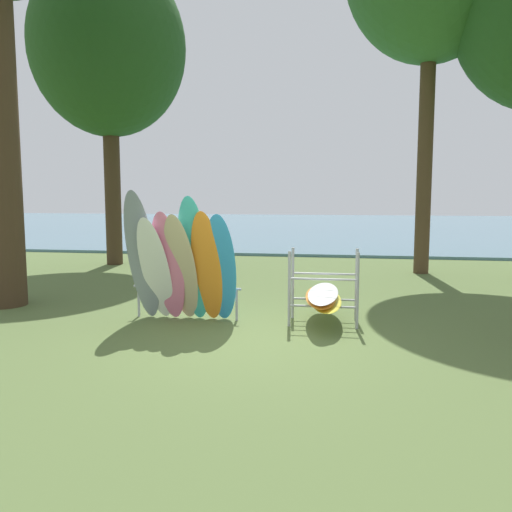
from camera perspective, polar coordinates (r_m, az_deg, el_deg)
ground_plane at (r=8.16m, az=-0.66°, el=-8.77°), size 80.00×80.00×0.00m
lake_water at (r=36.44m, az=7.15°, el=3.26°), size 80.00×36.00×0.10m
tree_far_right_back at (r=17.55m, az=-15.60°, el=20.74°), size 4.61×4.61×9.21m
leaning_board_pile at (r=9.00m, az=-8.13°, el=-1.00°), size 1.95×0.88×2.25m
board_storage_rack at (r=9.02m, az=7.26°, el=-4.26°), size 1.15×2.13×1.25m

